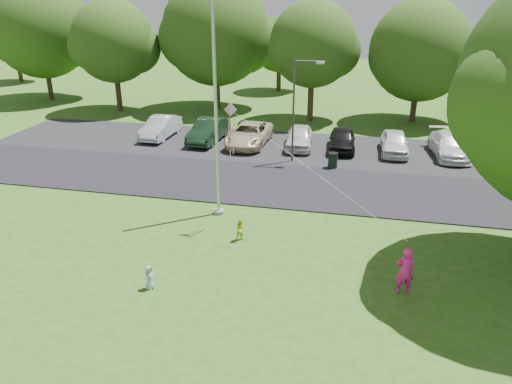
% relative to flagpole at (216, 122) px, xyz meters
% --- Properties ---
extents(ground, '(120.00, 120.00, 0.00)m').
position_rel_flagpole_xyz_m(ground, '(3.50, -5.00, -4.17)').
color(ground, '#2B5616').
rests_on(ground, ground).
extents(park_road, '(60.00, 6.00, 0.06)m').
position_rel_flagpole_xyz_m(park_road, '(3.50, 4.00, -4.14)').
color(park_road, black).
rests_on(park_road, ground).
extents(parking_strip, '(42.00, 7.00, 0.06)m').
position_rel_flagpole_xyz_m(parking_strip, '(3.50, 10.50, -4.14)').
color(parking_strip, black).
rests_on(parking_strip, ground).
extents(flagpole, '(0.50, 0.50, 10.00)m').
position_rel_flagpole_xyz_m(flagpole, '(0.00, 0.00, 0.00)').
color(flagpole, '#B7BABF').
rests_on(flagpole, ground).
extents(street_lamp, '(1.65, 0.33, 5.87)m').
position_rel_flagpole_xyz_m(street_lamp, '(2.33, 7.80, -0.64)').
color(street_lamp, '#3F3F44').
rests_on(street_lamp, ground).
extents(trash_can, '(0.57, 0.57, 0.90)m').
position_rel_flagpole_xyz_m(trash_can, '(4.49, 7.16, -3.71)').
color(trash_can, black).
rests_on(trash_can, ground).
extents(tree_row, '(64.35, 11.94, 10.88)m').
position_rel_flagpole_xyz_m(tree_row, '(5.09, 19.23, 1.55)').
color(tree_row, '#332316').
rests_on(tree_row, ground).
extents(horizon_trees, '(77.46, 7.20, 7.02)m').
position_rel_flagpole_xyz_m(horizon_trees, '(7.56, 28.88, 0.14)').
color(horizon_trees, '#332316').
rests_on(horizon_trees, ground).
extents(parked_cars, '(23.11, 5.17, 1.46)m').
position_rel_flagpole_xyz_m(parked_cars, '(3.52, 10.61, -3.43)').
color(parked_cars, '#B2B7BF').
rests_on(parked_cars, ground).
extents(woman, '(0.67, 0.51, 1.66)m').
position_rel_flagpole_xyz_m(woman, '(7.72, -4.72, -3.33)').
color(woman, '#EF1F93').
rests_on(woman, ground).
extents(child_yellow, '(0.58, 0.56, 0.95)m').
position_rel_flagpole_xyz_m(child_yellow, '(1.61, -2.29, -3.69)').
color(child_yellow, yellow).
rests_on(child_yellow, ground).
extents(child_blue, '(0.35, 0.47, 0.85)m').
position_rel_flagpole_xyz_m(child_blue, '(-0.53, -6.30, -3.74)').
color(child_blue, '#84A8CB').
rests_on(child_blue, ground).
extents(kite, '(7.05, 3.88, 3.37)m').
position_rel_flagpole_xyz_m(kite, '(1.20, -1.23, 0.27)').
color(kite, pink).
rests_on(kite, ground).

